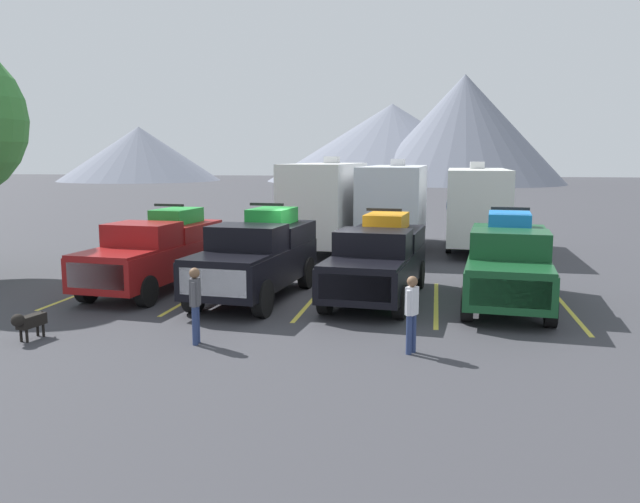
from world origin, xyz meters
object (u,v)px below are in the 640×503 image
Objects in this scene: pickup_truck_d at (509,262)px; camper_trailer_b at (395,202)px; pickup_truck_a at (156,251)px; pickup_truck_c at (378,259)px; camper_trailer_a at (327,201)px; dog at (27,321)px; pickup_truck_b at (257,255)px; person_a at (412,309)px; person_b at (195,300)px; camper_trailer_c at (477,205)px.

camper_trailer_b reaches higher than pickup_truck_d.
pickup_truck_c is (6.70, -0.06, -0.02)m from pickup_truck_a.
camper_trailer_a is 9.57× the size of dog.
pickup_truck_b reaches higher than pickup_truck_c.
person_a is (4.19, -14.11, -1.18)m from camper_trailer_a.
camper_trailer_a is at bearing 106.53° from person_a.
pickup_truck_b is 3.52× the size of person_a.
camper_trailer_b is (6.52, 9.70, 0.89)m from pickup_truck_a.
pickup_truck_c is at bearing 177.82° from pickup_truck_d.
person_b is (3.29, -5.25, -0.20)m from pickup_truck_a.
camper_trailer_b is 16.94m from dog.
person_b reaches higher than dog.
camper_trailer_b is at bearing 72.82° from pickup_truck_b.
camper_trailer_a is 15.34m from dog.
pickup_truck_d is at bearing -54.45° from camper_trailer_a.
pickup_truck_c is 3.56× the size of person_b.
pickup_truck_d is 10.60m from camper_trailer_b.
camper_trailer_c is (3.43, 0.14, -0.06)m from camper_trailer_b.
pickup_truck_d is 0.72× the size of camper_trailer_c.
camper_trailer_c is at bearing 66.15° from person_b.
pickup_truck_b is 9.68m from camper_trailer_a.
pickup_truck_d reaches higher than pickup_truck_a.
dog is (-3.70, -0.43, -0.52)m from person_b.
pickup_truck_c is at bearing -108.20° from camper_trailer_c.
camper_trailer_b is 3.44m from camper_trailer_c.
pickup_truck_b is 12.41m from camper_trailer_c.
dog is (-6.93, -15.37, -1.62)m from camper_trailer_b.
person_b is (-4.55, -0.16, 0.03)m from person_a.
person_b is at bearing -143.96° from pickup_truck_d.
camper_trailer_a is at bearing 88.11° from pickup_truck_b.
pickup_truck_a is 1.04× the size of pickup_truck_b.
pickup_truck_b is at bearing 53.49° from dog.
pickup_truck_b is at bearing -10.55° from pickup_truck_a.
pickup_truck_d is at bearing -2.18° from pickup_truck_c.
dog is (-7.11, -5.62, -0.71)m from pickup_truck_c.
pickup_truck_c is 0.64× the size of camper_trailer_b.
camper_trailer_a is 1.00× the size of camper_trailer_b.
pickup_truck_a is 3.55× the size of person_b.
pickup_truck_d is at bearing -69.43° from camper_trailer_b.
camper_trailer_c is at bearing 56.25° from dog.
person_a is (-2.12, -14.93, -1.06)m from camper_trailer_c.
camper_trailer_a is at bearing 125.55° from pickup_truck_d.
pickup_truck_c is at bearing -71.42° from camper_trailer_a.
person_b is (-3.41, -5.19, -0.18)m from pickup_truck_c.
pickup_truck_d reaches higher than person_b.
camper_trailer_b is (-0.18, 9.75, 0.92)m from pickup_truck_c.
camper_trailer_c reaches higher than person_a.
dog is (-0.41, -5.68, -0.73)m from pickup_truck_a.
person_b is (-6.95, -5.05, -0.22)m from pickup_truck_d.
camper_trailer_b is at bearing 110.57° from pickup_truck_d.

